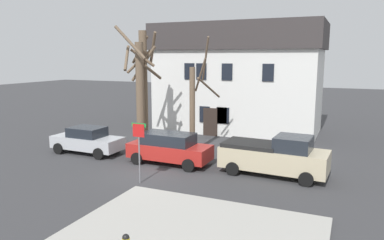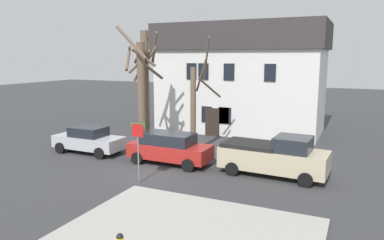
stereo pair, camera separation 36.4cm
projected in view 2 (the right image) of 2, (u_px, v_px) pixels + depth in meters
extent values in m
plane|color=#38383A|center=(145.00, 173.00, 18.75)|extent=(120.00, 120.00, 0.00)
cube|color=white|center=(240.00, 91.00, 29.41)|extent=(12.48, 6.04, 6.40)
cube|color=#383333|center=(242.00, 37.00, 28.70)|extent=(12.98, 6.54, 2.01)
cube|color=#2D231E|center=(212.00, 122.00, 27.51)|extent=(1.10, 0.12, 2.10)
cube|color=black|center=(207.00, 114.00, 27.62)|extent=(0.80, 0.08, 1.20)
cube|color=black|center=(224.00, 115.00, 27.06)|extent=(0.80, 0.08, 1.20)
cube|color=black|center=(224.00, 116.00, 27.06)|extent=(0.80, 0.08, 1.20)
cube|color=black|center=(226.00, 116.00, 26.99)|extent=(0.80, 0.08, 1.20)
cube|color=black|center=(192.00, 71.00, 27.59)|extent=(0.80, 0.08, 1.20)
cube|color=black|center=(203.00, 71.00, 27.19)|extent=(0.80, 0.08, 1.20)
cube|color=black|center=(229.00, 72.00, 26.37)|extent=(0.80, 0.08, 1.20)
cube|color=black|center=(270.00, 73.00, 25.15)|extent=(0.80, 0.08, 1.20)
cylinder|color=brown|center=(145.00, 88.00, 24.77)|extent=(0.53, 0.53, 7.57)
cylinder|color=brown|center=(142.00, 50.00, 24.80)|extent=(0.92, 1.06, 1.89)
cylinder|color=brown|center=(155.00, 72.00, 24.16)|extent=(0.40, 1.71, 1.01)
cylinder|color=brown|center=(141.00, 61.00, 25.22)|extent=(1.30, 1.52, 1.64)
cylinder|color=brown|center=(154.00, 49.00, 24.55)|extent=(1.19, 1.21, 2.19)
cylinder|color=brown|center=(144.00, 58.00, 23.70)|extent=(1.47, 0.93, 1.21)
cylinder|color=brown|center=(142.00, 95.00, 23.86)|extent=(0.53, 0.53, 6.79)
cylinder|color=brown|center=(131.00, 42.00, 22.37)|extent=(2.18, 0.19, 2.09)
cylinder|color=brown|center=(128.00, 58.00, 23.44)|extent=(0.90, 1.64, 1.63)
cylinder|color=brown|center=(145.00, 64.00, 24.29)|extent=(1.76, 0.56, 2.36)
cylinder|color=brown|center=(193.00, 111.00, 22.38)|extent=(0.34, 0.34, 5.26)
cylinder|color=brown|center=(206.00, 59.00, 21.98)|extent=(1.03, 1.49, 2.63)
cylinder|color=brown|center=(201.00, 75.00, 22.29)|extent=(1.07, 0.83, 2.08)
cylinder|color=brown|center=(210.00, 88.00, 21.47)|extent=(0.56, 2.41, 1.36)
cube|color=#B7BABF|center=(89.00, 142.00, 22.65)|extent=(4.47, 1.81, 0.73)
cube|color=#1E232B|center=(88.00, 131.00, 22.54)|extent=(2.06, 1.57, 0.58)
cylinder|color=black|center=(118.00, 147.00, 22.86)|extent=(0.68, 0.23, 0.68)
cylinder|color=black|center=(99.00, 153.00, 21.29)|extent=(0.68, 0.23, 0.68)
cylinder|color=black|center=(80.00, 142.00, 24.13)|extent=(0.68, 0.23, 0.68)
cylinder|color=black|center=(60.00, 148.00, 22.56)|extent=(0.68, 0.23, 0.68)
cube|color=#AD231E|center=(170.00, 151.00, 20.32)|extent=(4.63, 1.85, 0.79)
cube|color=#1E232B|center=(168.00, 138.00, 20.24)|extent=(2.88, 1.61, 0.62)
cylinder|color=black|center=(202.00, 157.00, 20.51)|extent=(0.68, 0.23, 0.68)
cylinder|color=black|center=(188.00, 165.00, 18.93)|extent=(0.68, 0.23, 0.68)
cylinder|color=black|center=(154.00, 151.00, 21.84)|extent=(0.68, 0.23, 0.68)
cylinder|color=black|center=(137.00, 158.00, 20.26)|extent=(0.68, 0.23, 0.68)
cube|color=#C6B793|center=(273.00, 159.00, 18.29)|extent=(5.35, 2.29, 1.04)
cube|color=#1E232B|center=(293.00, 144.00, 17.70)|extent=(1.77, 1.86, 0.70)
cube|color=black|center=(251.00, 144.00, 18.71)|extent=(2.83, 2.07, 0.20)
cylinder|color=black|center=(313.00, 168.00, 18.42)|extent=(0.69, 0.26, 0.68)
cylinder|color=black|center=(305.00, 180.00, 16.67)|extent=(0.69, 0.26, 0.68)
cylinder|color=black|center=(246.00, 159.00, 20.06)|extent=(0.69, 0.26, 0.68)
cylinder|color=black|center=(232.00, 169.00, 18.32)|extent=(0.69, 0.26, 0.68)
sphere|color=black|center=(120.00, 237.00, 10.54)|extent=(0.21, 0.21, 0.21)
cylinder|color=slate|center=(138.00, 154.00, 17.09)|extent=(0.07, 0.07, 2.82)
cube|color=red|center=(137.00, 130.00, 16.89)|extent=(0.60, 0.03, 0.60)
cube|color=#1E8C38|center=(138.00, 125.00, 16.88)|extent=(0.76, 0.02, 0.18)
torus|color=black|center=(102.00, 138.00, 25.32)|extent=(0.68, 0.30, 0.71)
torus|color=black|center=(87.00, 138.00, 25.38)|extent=(0.68, 0.30, 0.71)
cylinder|color=black|center=(95.00, 135.00, 25.31)|extent=(0.94, 0.40, 0.19)
cylinder|color=black|center=(92.00, 131.00, 25.28)|extent=(0.10, 0.07, 0.45)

